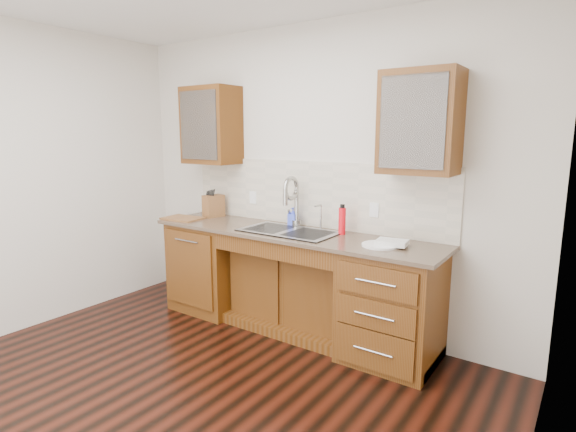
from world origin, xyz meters
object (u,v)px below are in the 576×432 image
Objects in this scene: knife_block at (214,206)px; water_bottle at (342,221)px; cutting_board at (183,218)px; plate at (380,245)px; soap_bottle at (293,217)px.

water_bottle is at bearing 13.53° from knife_block.
water_bottle reaches higher than cutting_board.
cutting_board is (-0.16, -0.27, -0.10)m from knife_block.
cutting_board is at bearing -177.32° from plate.
plate is at bearing -24.80° from water_bottle.
soap_bottle is 0.45× the size of cutting_board.
plate is 2.06m from cutting_board.
water_bottle reaches higher than knife_block.
water_bottle is at bearing 155.20° from plate.
knife_block is (-0.92, -0.08, 0.03)m from soap_bottle.
soap_bottle reaches higher than plate.
water_bottle is at bearing -9.24° from soap_bottle.
cutting_board is at bearing -108.17° from knife_block.
plate is 1.24× the size of knife_block.
plate is 0.74× the size of cutting_board.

